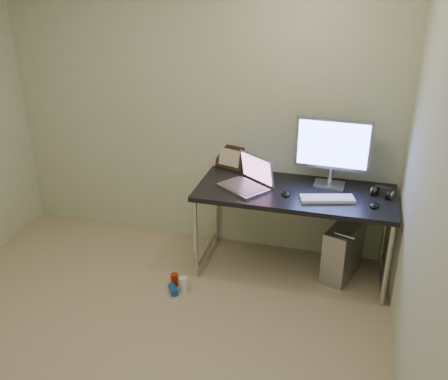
# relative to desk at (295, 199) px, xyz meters

# --- Properties ---
(floor) EXTENTS (3.50, 3.50, 0.00)m
(floor) POSITION_rel_desk_xyz_m (-0.93, -1.40, -0.67)
(floor) COLOR tan
(floor) RESTS_ON ground
(wall_back) EXTENTS (3.50, 0.02, 2.50)m
(wall_back) POSITION_rel_desk_xyz_m (-0.93, 0.35, 0.58)
(wall_back) COLOR beige
(wall_back) RESTS_ON ground
(wall_right) EXTENTS (0.02, 3.50, 2.50)m
(wall_right) POSITION_rel_desk_xyz_m (0.82, -1.40, 0.58)
(wall_right) COLOR beige
(wall_right) RESTS_ON ground
(desk) EXTENTS (1.59, 0.70, 0.75)m
(desk) POSITION_rel_desk_xyz_m (0.00, 0.00, 0.00)
(desk) COLOR black
(desk) RESTS_ON ground
(tower_computer) EXTENTS (0.33, 0.49, 0.49)m
(tower_computer) POSITION_rel_desk_xyz_m (0.42, 0.03, -0.44)
(tower_computer) COLOR #B6B5BA
(tower_computer) RESTS_ON ground
(cable_a) EXTENTS (0.01, 0.16, 0.69)m
(cable_a) POSITION_rel_desk_xyz_m (0.37, 0.30, -0.27)
(cable_a) COLOR black
(cable_a) RESTS_ON ground
(cable_b) EXTENTS (0.02, 0.11, 0.71)m
(cable_b) POSITION_rel_desk_xyz_m (0.46, 0.28, -0.29)
(cable_b) COLOR black
(cable_b) RESTS_ON ground
(can_red) EXTENTS (0.07, 0.07, 0.11)m
(can_red) POSITION_rel_desk_xyz_m (-0.88, -0.50, -0.61)
(can_red) COLOR #BA2208
(can_red) RESTS_ON ground
(can_white) EXTENTS (0.07, 0.07, 0.13)m
(can_white) POSITION_rel_desk_xyz_m (-0.79, -0.54, -0.61)
(can_white) COLOR white
(can_white) RESTS_ON ground
(can_blue) EXTENTS (0.12, 0.13, 0.06)m
(can_blue) POSITION_rel_desk_xyz_m (-0.86, -0.59, -0.64)
(can_blue) COLOR #1449AF
(can_blue) RESTS_ON ground
(laptop) EXTENTS (0.48, 0.46, 0.26)m
(laptop) POSITION_rel_desk_xyz_m (-0.38, -0.03, 0.14)
(laptop) COLOR #AEAEB5
(laptop) RESTS_ON desk
(monitor) EXTENTS (0.61, 0.19, 0.57)m
(monitor) POSITION_rel_desk_xyz_m (0.25, 0.18, 0.41)
(monitor) COLOR #AEAEB5
(monitor) RESTS_ON desk
(keyboard) EXTENTS (0.43, 0.24, 0.02)m
(keyboard) POSITION_rel_desk_xyz_m (0.26, -0.11, 0.09)
(keyboard) COLOR white
(keyboard) RESTS_ON desk
(mouse_right) EXTENTS (0.08, 0.12, 0.04)m
(mouse_right) POSITION_rel_desk_xyz_m (0.61, -0.13, 0.10)
(mouse_right) COLOR black
(mouse_right) RESTS_ON desk
(mouse_left) EXTENTS (0.09, 0.11, 0.03)m
(mouse_left) POSITION_rel_desk_xyz_m (-0.06, -0.10, 0.10)
(mouse_left) COLOR black
(mouse_left) RESTS_ON desk
(headphones) EXTENTS (0.18, 0.10, 0.10)m
(headphones) POSITION_rel_desk_xyz_m (0.67, 0.07, 0.11)
(headphones) COLOR black
(headphones) RESTS_ON desk
(picture_frame) EXTENTS (0.28, 0.16, 0.22)m
(picture_frame) POSITION_rel_desk_xyz_m (-0.63, 0.32, 0.19)
(picture_frame) COLOR black
(picture_frame) RESTS_ON desk
(webcam) EXTENTS (0.04, 0.04, 0.11)m
(webcam) POSITION_rel_desk_xyz_m (-0.44, 0.28, 0.16)
(webcam) COLOR silver
(webcam) RESTS_ON desk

